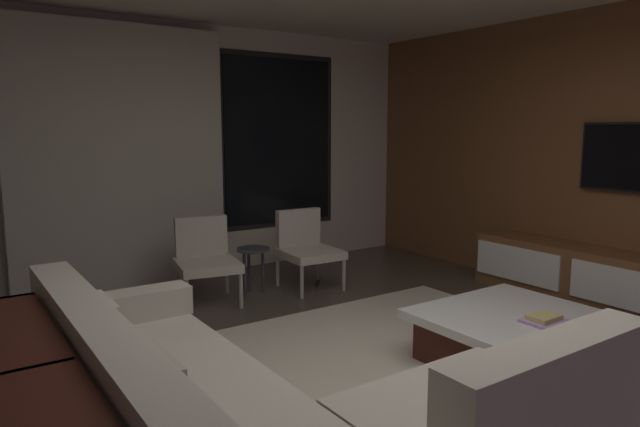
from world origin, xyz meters
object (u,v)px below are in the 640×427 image
(sectional_couch, at_px, (261,427))
(accent_chair_near_window, at_px, (306,245))
(coffee_table, at_px, (520,341))
(side_stool, at_px, (253,256))
(accent_chair_by_curtain, at_px, (205,256))
(mounted_tv, at_px, (640,158))
(book_stack_on_coffee_table, at_px, (544,319))

(sectional_couch, distance_m, accent_chair_near_window, 3.28)
(sectional_couch, xyz_separation_m, accent_chair_near_window, (1.95, 2.63, 0.14))
(coffee_table, relative_size, side_stool, 2.52)
(accent_chair_near_window, height_order, accent_chair_by_curtain, same)
(mounted_tv, bearing_deg, side_stool, 137.83)
(book_stack_on_coffee_table, height_order, side_stool, side_stool)
(book_stack_on_coffee_table, relative_size, accent_chair_by_curtain, 0.35)
(sectional_couch, distance_m, accent_chair_by_curtain, 2.90)
(mounted_tv, bearing_deg, coffee_table, -173.08)
(sectional_couch, bearing_deg, book_stack_on_coffee_table, -0.26)
(accent_chair_near_window, height_order, side_stool, accent_chair_near_window)
(side_stool, bearing_deg, accent_chair_by_curtain, 173.77)
(book_stack_on_coffee_table, bearing_deg, mounted_tv, 11.91)
(coffee_table, distance_m, mounted_tv, 2.22)
(coffee_table, distance_m, book_stack_on_coffee_table, 0.26)
(accent_chair_by_curtain, relative_size, mounted_tv, 0.74)
(accent_chair_by_curtain, bearing_deg, accent_chair_near_window, -6.44)
(accent_chair_by_curtain, distance_m, side_stool, 0.48)
(book_stack_on_coffee_table, bearing_deg, sectional_couch, 179.74)
(accent_chair_near_window, height_order, mounted_tv, mounted_tv)
(sectional_couch, height_order, book_stack_on_coffee_table, sectional_couch)
(side_stool, bearing_deg, accent_chair_near_window, -6.61)
(accent_chair_near_window, bearing_deg, side_stool, 173.39)
(accent_chair_by_curtain, bearing_deg, mounted_tv, -38.03)
(coffee_table, distance_m, accent_chair_by_curtain, 2.84)
(sectional_couch, bearing_deg, mounted_tv, 5.58)
(accent_chair_near_window, distance_m, side_stool, 0.58)
(coffee_table, xyz_separation_m, mounted_tv, (1.88, 0.23, 1.16))
(sectional_couch, relative_size, accent_chair_by_curtain, 3.21)
(accent_chair_by_curtain, height_order, side_stool, accent_chair_by_curtain)
(coffee_table, relative_size, mounted_tv, 1.10)
(accent_chair_near_window, relative_size, side_stool, 1.70)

